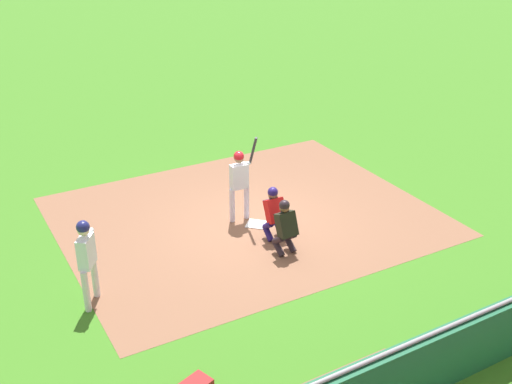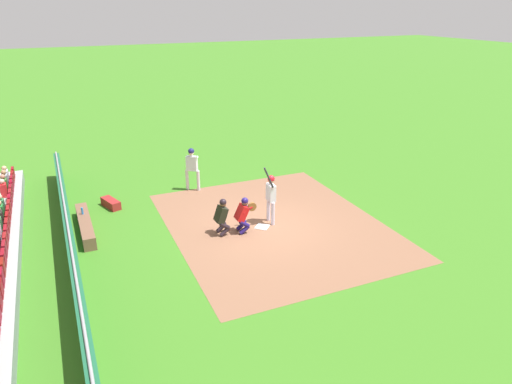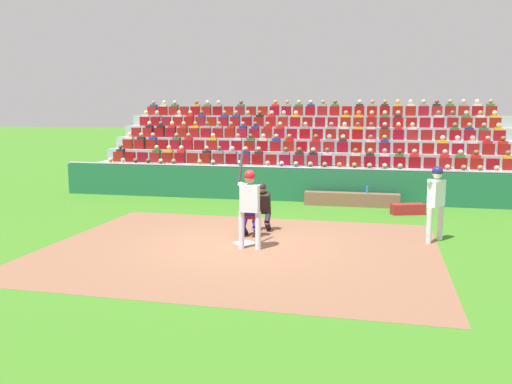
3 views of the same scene
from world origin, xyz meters
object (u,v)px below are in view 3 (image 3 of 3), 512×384
object	(u,v)px
dugout_bench	(352,199)
batter_at_plate	(249,200)
water_bottle_on_bench	(367,190)
home_plate_umpire	(262,204)
home_plate_marker	(245,243)
on_deck_batter	(436,196)
equipment_duffel_bag	(408,209)
catcher_crouching	(250,209)

from	to	relation	value
dugout_bench	batter_at_plate	bearing A→B (deg)	71.67
water_bottle_on_bench	batter_at_plate	bearing A→B (deg)	67.65
batter_at_plate	home_plate_umpire	size ratio (longest dim) A/B	1.71
home_plate_marker	on_deck_batter	world-z (taller)	on_deck_batter
batter_at_plate	home_plate_umpire	bearing A→B (deg)	-86.75
equipment_duffel_bag	on_deck_batter	xyz separation A→B (m)	(-0.42, 3.43, 0.97)
home_plate_marker	water_bottle_on_bench	xyz separation A→B (m)	(-2.73, -5.71, 0.55)
batter_at_plate	catcher_crouching	xyz separation A→B (m)	(0.26, -1.16, -0.41)
batter_at_plate	water_bottle_on_bench	world-z (taller)	batter_at_plate
home_plate_marker	catcher_crouching	world-z (taller)	catcher_crouching
batter_at_plate	home_plate_umpire	world-z (taller)	batter_at_plate
water_bottle_on_bench	equipment_duffel_bag	distance (m)	1.70
batter_at_plate	equipment_duffel_bag	world-z (taller)	batter_at_plate
dugout_bench	on_deck_batter	size ratio (longest dim) A/B	1.69
equipment_duffel_bag	catcher_crouching	bearing A→B (deg)	24.97
on_deck_batter	dugout_bench	bearing A→B (deg)	-64.60
home_plate_marker	catcher_crouching	xyz separation A→B (m)	(0.06, -0.74, 0.70)
home_plate_umpire	catcher_crouching	bearing A→B (deg)	77.75
home_plate_umpire	equipment_duffel_bag	xyz separation A→B (m)	(-3.87, -3.16, -0.55)
home_plate_marker	dugout_bench	bearing A→B (deg)	-111.39
batter_at_plate	catcher_crouching	bearing A→B (deg)	-77.28
home_plate_marker	water_bottle_on_bench	bearing A→B (deg)	-115.51
home_plate_marker	home_plate_umpire	xyz separation A→B (m)	(-0.10, -1.45, 0.69)
batter_at_plate	dugout_bench	distance (m)	6.51
catcher_crouching	home_plate_marker	bearing A→B (deg)	94.57
catcher_crouching	dugout_bench	distance (m)	5.49
catcher_crouching	on_deck_batter	world-z (taller)	on_deck_batter
batter_at_plate	home_plate_umpire	xyz separation A→B (m)	(0.11, -1.88, -0.42)
dugout_bench	on_deck_batter	xyz separation A→B (m)	(-2.15, 4.52, 0.91)
catcher_crouching	equipment_duffel_bag	xyz separation A→B (m)	(-4.02, -3.87, -0.55)
dugout_bench	water_bottle_on_bench	size ratio (longest dim) A/B	12.55
home_plate_umpire	home_plate_marker	bearing A→B (deg)	86.20
dugout_bench	catcher_crouching	bearing A→B (deg)	65.21
water_bottle_on_bench	home_plate_marker	bearing A→B (deg)	64.49
dugout_bench	on_deck_batter	distance (m)	5.09
dugout_bench	equipment_duffel_bag	world-z (taller)	dugout_bench
batter_at_plate	water_bottle_on_bench	size ratio (longest dim) A/B	9.06
on_deck_batter	catcher_crouching	bearing A→B (deg)	5.68
home_plate_marker	dugout_bench	world-z (taller)	dugout_bench
home_plate_marker	home_plate_umpire	bearing A→B (deg)	-93.80
on_deck_batter	batter_at_plate	bearing A→B (deg)	21.00
batter_at_plate	equipment_duffel_bag	xyz separation A→B (m)	(-3.76, -5.03, -0.97)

